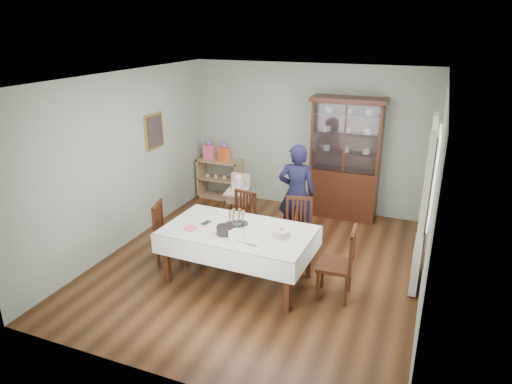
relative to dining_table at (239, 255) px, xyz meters
The scene contains 25 objects.
floor 0.64m from the dining_table, 77.87° to the left, with size 5.00×5.00×0.00m, color #593319.
room_shell 1.68m from the dining_table, 84.04° to the left, with size 5.00×5.00×5.00m.
dining_table is the anchor object (origin of this frame).
china_cabinet 2.98m from the dining_table, 72.74° to the left, with size 1.30×0.48×2.18m.
sideboard 3.23m from the dining_table, 120.55° to the left, with size 0.90×0.38×0.80m.
picture_frame 2.79m from the dining_table, 148.34° to the left, with size 0.04×0.48×0.58m, color gold.
window 2.72m from the dining_table, 19.02° to the left, with size 0.04×1.02×1.22m, color white.
curtain_left 2.51m from the dining_table, ahead, with size 0.07×0.30×1.55m, color silver.
curtain_right 2.88m from the dining_table, 32.09° to the left, with size 0.07×0.30×1.55m, color silver.
radiator 2.41m from the dining_table, 19.48° to the left, with size 0.10×0.80×0.55m, color white.
chair_far_left 1.00m from the dining_table, 112.45° to the left, with size 0.45×0.45×0.89m.
chair_far_right 1.06m from the dining_table, 57.32° to the left, with size 0.49×0.49×0.93m.
chair_end_left 1.14m from the dining_table, behind, with size 0.51×0.51×0.93m.
chair_end_right 1.34m from the dining_table, ahead, with size 0.47×0.47×0.98m.
woman 1.58m from the dining_table, 76.40° to the left, with size 0.59×0.39×1.62m, color black.
high_chair 1.60m from the dining_table, 113.71° to the left, with size 0.49×0.49×1.02m.
champagne_tray 0.47m from the dining_table, 121.79° to the left, with size 0.32×0.32×0.19m.
birthday_cake 0.74m from the dining_table, ahead, with size 0.27×0.27×0.18m.
plate_stack_dark 0.48m from the dining_table, 121.88° to the right, with size 0.22×0.22×0.11m, color black.
plate_stack_white 0.49m from the dining_table, 71.90° to the right, with size 0.21×0.21×0.09m, color white.
napkin_stack 0.75m from the dining_table, 160.40° to the right, with size 0.15×0.15×0.02m, color #FF5D88.
cutlery 0.66m from the dining_table, behind, with size 0.12×0.17×0.01m, color silver, non-canonical shape.
cake_knife 0.58m from the dining_table, 52.14° to the right, with size 0.30×0.03×0.01m, color silver.
gift_bag_pink 3.38m from the dining_table, 123.92° to the left, with size 0.21×0.14×0.38m.
gift_bag_orange 3.21m from the dining_table, 118.94° to the left, with size 0.23×0.20×0.37m.
Camera 1 is at (2.17, -5.56, 3.36)m, focal length 32.00 mm.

